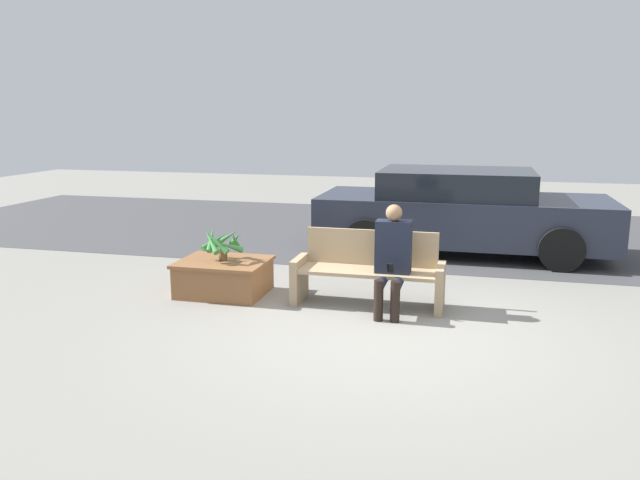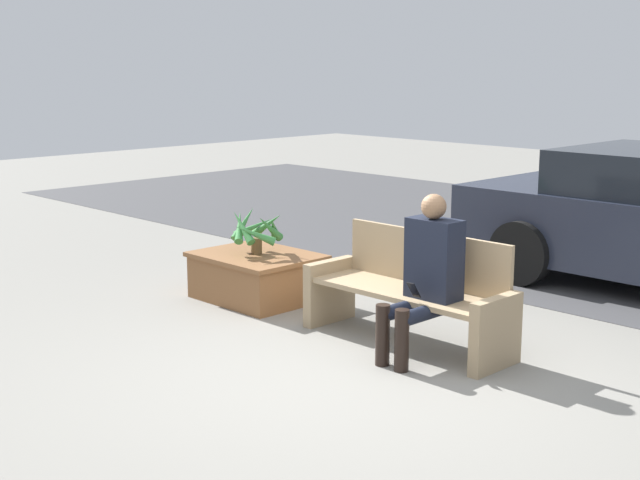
# 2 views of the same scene
# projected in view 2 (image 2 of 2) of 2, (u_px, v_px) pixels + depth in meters

# --- Properties ---
(ground_plane) EXTENTS (30.00, 30.00, 0.00)m
(ground_plane) POSITION_uv_depth(u_px,v_px,m) (366.00, 376.00, 6.21)
(ground_plane) COLOR gray
(bench) EXTENTS (1.75, 0.53, 0.86)m
(bench) POSITION_uv_depth(u_px,v_px,m) (411.00, 292.00, 6.88)
(bench) COLOR tan
(bench) RESTS_ON ground_plane
(person_seated) EXTENTS (0.40, 0.62, 1.21)m
(person_seated) POSITION_uv_depth(u_px,v_px,m) (426.00, 271.00, 6.49)
(person_seated) COLOR black
(person_seated) RESTS_ON ground_plane
(planter_box) EXTENTS (1.08, 0.87, 0.43)m
(planter_box) POSITION_uv_depth(u_px,v_px,m) (257.00, 275.00, 8.17)
(planter_box) COLOR brown
(planter_box) RESTS_ON ground_plane
(potted_plant) EXTENTS (0.57, 0.56, 0.43)m
(potted_plant) POSITION_uv_depth(u_px,v_px,m) (256.00, 229.00, 8.08)
(potted_plant) COLOR brown
(potted_plant) RESTS_ON planter_box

